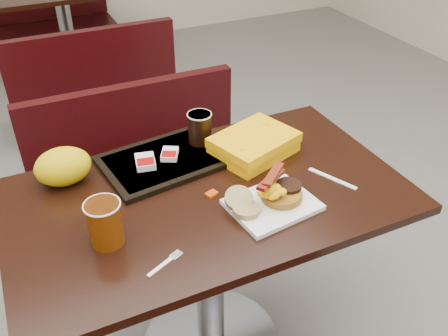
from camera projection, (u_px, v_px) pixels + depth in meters
name	position (u px, v px, depth m)	size (l,w,h in m)	color
table_near	(210.00, 278.00, 1.71)	(1.20, 0.70, 0.75)	black
bench_near_n	(148.00, 176.00, 2.24)	(1.00, 0.46, 0.72)	black
table_far	(68.00, 39.00, 3.65)	(1.20, 0.70, 0.75)	black
bench_far_s	(90.00, 77.00, 3.13)	(1.00, 0.46, 0.72)	black
bench_far_n	(53.00, 14.00, 4.18)	(1.00, 0.46, 0.72)	black
platter	(272.00, 205.00, 1.44)	(0.25, 0.19, 0.01)	white
pancake_stack	(282.00, 194.00, 1.45)	(0.12, 0.12, 0.03)	#9D651A
sausage_patty	(289.00, 185.00, 1.45)	(0.08, 0.08, 0.01)	black
scrambled_eggs	(269.00, 191.00, 1.40)	(0.08, 0.07, 0.04)	#FFB605
bacon_strips	(271.00, 178.00, 1.40)	(0.14, 0.06, 0.01)	#4F050A
muffin_bottom	(246.00, 210.00, 1.39)	(0.08, 0.08, 0.02)	tan
muffin_top	(239.00, 199.00, 1.42)	(0.08, 0.08, 0.02)	tan
coffee_cup_near	(105.00, 223.00, 1.29)	(0.09, 0.09, 0.13)	#8C3805
fork	(160.00, 267.00, 1.24)	(0.11, 0.02, 0.00)	white
knife	(332.00, 179.00, 1.55)	(0.17, 0.01, 0.00)	white
condiment_syrup	(212.00, 194.00, 1.49)	(0.03, 0.03, 0.01)	#BF3B08
tray	(164.00, 161.00, 1.63)	(0.40, 0.28, 0.02)	black
hashbrown_sleeve_left	(145.00, 162.00, 1.58)	(0.06, 0.08, 0.02)	silver
hashbrown_sleeve_right	(170.00, 154.00, 1.62)	(0.05, 0.07, 0.02)	silver
coffee_cup_far	(200.00, 128.00, 1.68)	(0.08, 0.08, 0.11)	black
clamshell	(254.00, 145.00, 1.66)	(0.26, 0.20, 0.07)	#FFAD04
paper_bag	(63.00, 166.00, 1.51)	(0.17, 0.13, 0.12)	#DAB407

